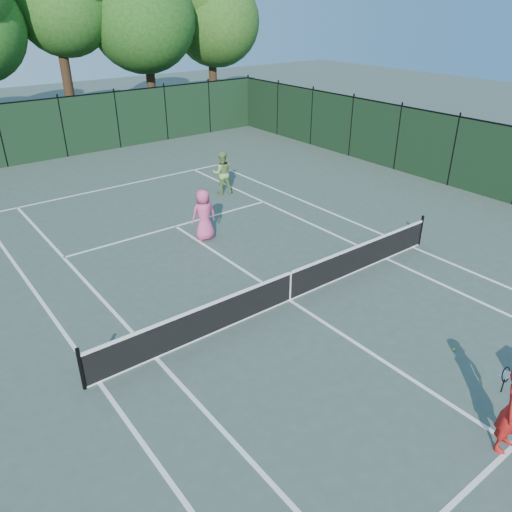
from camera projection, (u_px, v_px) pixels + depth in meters
ground at (290, 300)px, 13.83m from camera, size 90.00×90.00×0.00m
sideline_doubles_left at (99, 382)px, 10.85m from camera, size 0.10×23.77×0.01m
sideline_doubles_right at (413, 247)px, 16.79m from camera, size 0.10×23.77×0.01m
sideline_singles_left at (156, 358)px, 11.60m from camera, size 0.10×23.77×0.01m
sideline_singles_right at (386, 258)px, 16.05m from camera, size 0.10×23.77×0.01m
baseline_far at (115, 187)px, 22.21m from camera, size 10.97×0.10×0.01m
service_line_far at (176, 226)px, 18.34m from camera, size 8.23×0.10×0.01m
center_service_line at (290, 300)px, 13.82m from camera, size 0.10×12.80×0.01m
tennis_net at (290, 285)px, 13.61m from camera, size 11.69×0.09×1.06m
fence_far at (63, 128)px, 25.84m from camera, size 24.00×0.05×3.00m
player_pink at (204, 215)px, 16.97m from camera, size 0.95×0.68×1.81m
player_green at (222, 173)px, 21.09m from camera, size 1.08×0.99×1.80m
loose_ball_midcourt at (454, 350)px, 11.82m from camera, size 0.07×0.07×0.07m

